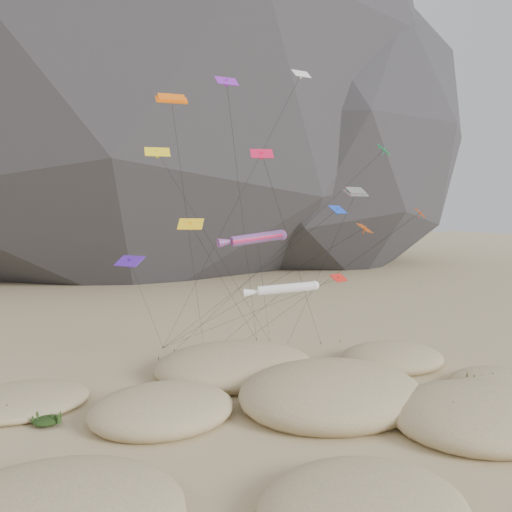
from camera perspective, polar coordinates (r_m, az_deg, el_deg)
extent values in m
plane|color=#CCB789|center=(39.04, 7.73, -19.54)|extent=(500.00, 500.00, 0.00)
ellipsoid|color=black|center=(154.27, -11.96, 21.75)|extent=(191.54, 147.29, 156.00)
ellipsoid|color=black|center=(160.26, 6.18, 13.16)|extent=(130.55, 126.41, 100.00)
ellipsoid|color=#CCB789|center=(30.16, 12.13, -26.38)|extent=(11.68, 9.93, 2.72)
ellipsoid|color=#CCB789|center=(43.27, 24.15, -16.24)|extent=(14.09, 11.98, 3.60)
ellipsoid|color=#CCB789|center=(41.71, -10.68, -16.83)|extent=(11.47, 9.75, 3.16)
ellipsoid|color=#CCB789|center=(43.89, 8.58, -15.23)|extent=(16.01, 13.61, 4.46)
ellipsoid|color=#CCB789|center=(52.25, 26.26, -12.95)|extent=(9.84, 8.37, 2.05)
ellipsoid|color=#CCB789|center=(51.20, -2.49, -12.34)|extent=(15.98, 13.58, 3.61)
ellipsoid|color=#CCB789|center=(56.03, 15.31, -11.16)|extent=(11.14, 9.47, 2.77)
ellipsoid|color=#CCB789|center=(47.65, -25.13, -14.74)|extent=(10.78, 9.16, 1.91)
ellipsoid|color=black|center=(30.78, -15.69, -25.36)|extent=(2.41, 2.06, 0.72)
ellipsoid|color=black|center=(30.41, 11.78, -26.12)|extent=(2.48, 2.13, 0.75)
ellipsoid|color=black|center=(32.35, 11.67, -24.24)|extent=(2.05, 1.75, 0.61)
ellipsoid|color=black|center=(41.68, 21.86, -16.73)|extent=(2.83, 2.42, 0.85)
ellipsoid|color=black|center=(40.08, 23.83, -18.03)|extent=(2.68, 2.29, 0.80)
ellipsoid|color=black|center=(41.26, -14.04, -17.03)|extent=(2.70, 2.31, 0.81)
ellipsoid|color=black|center=(42.20, -9.59, -16.56)|extent=(1.93, 1.65, 0.58)
ellipsoid|color=black|center=(43.55, 6.63, -15.24)|extent=(3.18, 2.72, 0.95)
ellipsoid|color=black|center=(45.17, 10.38, -14.65)|extent=(2.65, 2.27, 0.80)
ellipsoid|color=black|center=(41.60, 6.25, -16.55)|extent=(2.35, 2.01, 0.70)
ellipsoid|color=black|center=(51.37, 23.94, -13.01)|extent=(2.26, 1.94, 0.68)
ellipsoid|color=black|center=(51.72, -4.58, -11.96)|extent=(2.79, 2.39, 0.84)
ellipsoid|color=black|center=(50.05, 0.62, -12.66)|extent=(2.81, 2.41, 0.84)
ellipsoid|color=black|center=(57.02, 14.21, -10.76)|extent=(2.23, 1.91, 0.67)
ellipsoid|color=black|center=(54.02, 14.89, -11.80)|extent=(2.39, 2.05, 0.72)
ellipsoid|color=black|center=(42.92, -22.77, -16.96)|extent=(2.08, 1.78, 0.62)
cylinder|color=#3F2D1E|center=(59.21, -9.33, -10.61)|extent=(0.08, 0.08, 0.30)
cylinder|color=#3F2D1E|center=(58.77, -2.84, -10.66)|extent=(0.08, 0.08, 0.30)
cylinder|color=#3F2D1E|center=(58.25, 2.32, -10.81)|extent=(0.08, 0.08, 0.30)
cylinder|color=#3F2D1E|center=(63.08, 0.07, -9.52)|extent=(0.08, 0.08, 0.30)
cylinder|color=#3F2D1E|center=(61.96, 7.44, -9.85)|extent=(0.08, 0.08, 0.30)
cylinder|color=#3F2D1E|center=(60.79, -10.58, -10.20)|extent=(0.08, 0.08, 0.30)
cylinder|color=#3F2D1E|center=(63.40, 9.56, -9.53)|extent=(0.08, 0.08, 0.30)
cylinder|color=#3F2D1E|center=(56.64, -11.09, -11.38)|extent=(0.08, 0.08, 0.30)
cylinder|color=#FF1A51|center=(47.72, 0.14, 2.07)|extent=(5.44, 1.27, 1.53)
sphere|color=#FF1A51|center=(48.88, 2.97, 2.39)|extent=(1.02, 1.02, 1.02)
cone|color=#FF1A51|center=(46.59, -3.13, 1.65)|extent=(2.25, 1.00, 1.10)
cylinder|color=black|center=(54.47, 0.96, -4.74)|extent=(5.88, 10.53, 13.66)
cylinder|color=white|center=(42.11, 3.51, -3.71)|extent=(4.92, 1.90, 1.11)
sphere|color=white|center=(42.62, 6.70, -3.37)|extent=(0.81, 0.81, 0.81)
cone|color=white|center=(41.71, -0.09, -4.13)|extent=(2.09, 1.14, 0.83)
cylinder|color=black|center=(50.26, -1.44, -7.87)|extent=(1.74, 16.57, 9.78)
cube|color=orange|center=(50.05, -9.63, 17.19)|extent=(3.05, 1.41, 0.86)
cube|color=orange|center=(50.10, -9.63, 17.45)|extent=(2.58, 1.11, 0.84)
cylinder|color=black|center=(54.25, -7.62, 2.13)|extent=(5.46, 9.39, 26.71)
cube|color=red|center=(49.07, 11.34, 7.08)|extent=(2.69, 1.62, 0.69)
cube|color=red|center=(49.07, 11.35, 7.35)|extent=(2.27, 1.31, 0.68)
cylinder|color=black|center=(54.34, 7.02, -2.51)|extent=(1.61, 12.05, 17.96)
cube|color=white|center=(52.10, 5.21, 20.04)|extent=(1.94, 1.11, 0.81)
cube|color=white|center=(52.07, 5.20, 19.88)|extent=(0.26, 0.31, 0.61)
cylinder|color=black|center=(54.00, -3.48, 3.71)|extent=(11.72, 12.46, 29.56)
cube|color=#EB1646|center=(40.84, 0.66, 11.63)|extent=(1.96, 1.24, 0.81)
cube|color=#EB1646|center=(40.82, 0.66, 11.42)|extent=(0.28, 0.33, 0.60)
cylinder|color=black|center=(50.46, 4.75, -1.40)|extent=(13.78, 14.66, 20.82)
cube|color=#4D1DAC|center=(41.36, -14.25, -0.56)|extent=(2.45, 2.56, 0.77)
cube|color=#4D1DAC|center=(41.38, -14.25, -0.77)|extent=(0.32, 0.33, 0.80)
cylinder|color=black|center=(50.89, -12.08, -6.36)|extent=(5.74, 16.74, 12.22)
cube|color=purple|center=(45.93, -3.38, 19.34)|extent=(2.03, 1.08, 0.86)
cube|color=purple|center=(45.89, -3.38, 19.16)|extent=(0.26, 0.31, 0.65)
cylinder|color=black|center=(52.81, -1.35, 2.54)|extent=(8.49, 14.35, 27.45)
cube|color=yellow|center=(45.63, -11.21, 11.60)|extent=(2.30, 1.32, 0.89)
cube|color=yellow|center=(45.61, -11.21, 11.41)|extent=(0.29, 0.31, 0.74)
cylinder|color=black|center=(50.62, -3.61, -1.05)|extent=(14.42, 6.56, 21.39)
cube|color=red|center=(47.19, 9.45, -2.48)|extent=(1.98, 1.57, 0.64)
cube|color=red|center=(47.21, 9.44, -2.66)|extent=(0.27, 0.25, 0.60)
cylinder|color=black|center=(53.08, -1.77, -6.98)|extent=(13.27, 17.50, 9.98)
cube|color=#E0460B|center=(51.02, 18.22, 4.72)|extent=(1.90, 2.13, 0.87)
cube|color=#E0460B|center=(51.03, 18.22, 4.55)|extent=(0.39, 0.37, 0.65)
cylinder|color=black|center=(53.50, 7.02, -3.63)|extent=(14.59, 14.25, 16.01)
cube|color=#189F5D|center=(53.47, 14.39, 11.67)|extent=(2.54, 2.76, 1.02)
cube|color=#189F5D|center=(53.45, 14.39, 11.51)|extent=(0.44, 0.44, 0.85)
cylinder|color=black|center=(54.11, 1.90, -0.10)|extent=(19.24, 12.53, 22.37)
cube|color=blue|center=(45.95, 9.33, 5.27)|extent=(2.08, 1.71, 0.73)
cube|color=blue|center=(45.95, 9.33, 5.08)|extent=(0.30, 0.31, 0.63)
cylinder|color=black|center=(52.13, -1.96, -3.65)|extent=(12.70, 18.09, 16.34)
cube|color=yellow|center=(40.68, -7.49, 3.64)|extent=(2.24, 1.80, 0.89)
cube|color=yellow|center=(40.69, -7.48, 3.43)|extent=(0.36, 0.39, 0.67)
cylinder|color=black|center=(51.46, -2.91, -4.43)|extent=(12.57, 17.25, 15.18)
cube|color=#F4540C|center=(45.04, 12.28, 3.13)|extent=(1.76, 2.35, 0.81)
cube|color=#F4540C|center=(45.04, 12.28, 2.94)|extent=(0.32, 0.32, 0.72)
cylinder|color=black|center=(51.56, -0.79, -4.67)|extent=(14.19, 20.15, 14.70)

